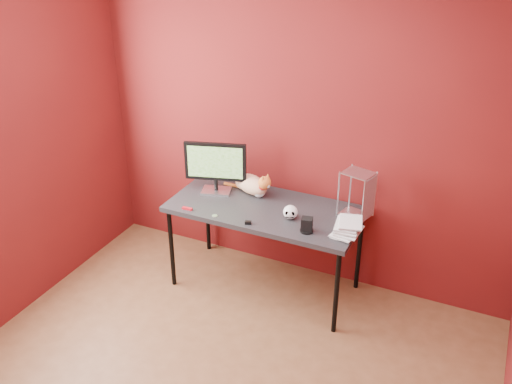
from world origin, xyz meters
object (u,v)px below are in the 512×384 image
at_px(book_stack, 342,161).
at_px(cat, 252,184).
at_px(skull_mug, 290,212).
at_px(speaker, 307,225).
at_px(desk, 265,213).
at_px(monitor, 215,165).

bearing_deg(book_stack, cat, 161.01).
xyz_separation_m(skull_mug, speaker, (0.18, -0.13, -0.00)).
relative_size(desk, book_stack, 1.36).
relative_size(cat, skull_mug, 4.04).
distance_m(cat, speaker, 0.73).
relative_size(monitor, speaker, 4.37).
xyz_separation_m(desk, skull_mug, (0.24, -0.08, 0.11)).
relative_size(monitor, book_stack, 0.44).
bearing_deg(speaker, book_stack, 15.49).
distance_m(cat, book_stack, 0.98).
height_order(monitor, speaker, monitor).
bearing_deg(cat, skull_mug, -5.63).
xyz_separation_m(desk, cat, (-0.20, 0.17, 0.13)).
xyz_separation_m(desk, book_stack, (0.62, -0.11, 0.60)).
xyz_separation_m(monitor, skull_mug, (0.71, -0.15, -0.19)).
height_order(cat, skull_mug, cat).
bearing_deg(skull_mug, cat, 134.09).
bearing_deg(speaker, skull_mug, 132.28).
relative_size(skull_mug, book_stack, 0.10).
distance_m(monitor, book_stack, 1.14).
bearing_deg(desk, cat, 138.67).
distance_m(monitor, speaker, 0.95).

